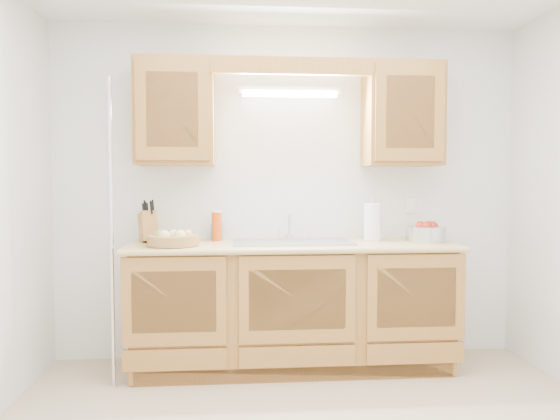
{
  "coord_description": "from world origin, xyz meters",
  "views": [
    {
      "loc": [
        -0.41,
        -2.64,
        1.33
      ],
      "look_at": [
        -0.12,
        0.85,
        1.15
      ],
      "focal_mm": 35.0,
      "sensor_mm": 36.0,
      "label": 1
    }
  ],
  "objects": [
    {
      "name": "room",
      "position": [
        0.0,
        0.0,
        1.25
      ],
      "size": [
        3.52,
        3.5,
        2.5
      ],
      "color": "tan",
      "rests_on": "ground"
    },
    {
      "name": "base_cabinets",
      "position": [
        0.0,
        1.2,
        0.44
      ],
      "size": [
        2.2,
        0.6,
        0.86
      ],
      "primitive_type": "cube",
      "color": "#A87331",
      "rests_on": "ground"
    },
    {
      "name": "countertop",
      "position": [
        0.0,
        1.19,
        0.88
      ],
      "size": [
        2.3,
        0.63,
        0.04
      ],
      "primitive_type": "cube",
      "color": "tan",
      "rests_on": "base_cabinets"
    },
    {
      "name": "upper_cabinet_left",
      "position": [
        -0.83,
        1.33,
        1.83
      ],
      "size": [
        0.55,
        0.33,
        0.75
      ],
      "primitive_type": "cube",
      "color": "#A87331",
      "rests_on": "room"
    },
    {
      "name": "upper_cabinet_right",
      "position": [
        0.83,
        1.33,
        1.83
      ],
      "size": [
        0.55,
        0.33,
        0.75
      ],
      "primitive_type": "cube",
      "color": "#A87331",
      "rests_on": "room"
    },
    {
      "name": "valance",
      "position": [
        0.0,
        1.19,
        2.14
      ],
      "size": [
        2.2,
        0.05,
        0.12
      ],
      "primitive_type": "cube",
      "color": "#A87331",
      "rests_on": "room"
    },
    {
      "name": "fluorescent_fixture",
      "position": [
        0.0,
        1.42,
        2.0
      ],
      "size": [
        0.76,
        0.08,
        0.08
      ],
      "color": "white",
      "rests_on": "room"
    },
    {
      "name": "sink",
      "position": [
        0.0,
        1.21,
        0.83
      ],
      "size": [
        0.84,
        0.46,
        0.36
      ],
      "color": "#9E9EA3",
      "rests_on": "countertop"
    },
    {
      "name": "wire_shelf_pole",
      "position": [
        -1.2,
        0.94,
        1.0
      ],
      "size": [
        0.03,
        0.03,
        2.0
      ],
      "primitive_type": "cylinder",
      "color": "silver",
      "rests_on": "ground"
    },
    {
      "name": "outlet_plate",
      "position": [
        0.95,
        1.49,
        1.15
      ],
      "size": [
        0.08,
        0.01,
        0.12
      ],
      "primitive_type": "cube",
      "color": "white",
      "rests_on": "room"
    },
    {
      "name": "fruit_basket",
      "position": [
        -0.82,
        1.08,
        0.95
      ],
      "size": [
        0.36,
        0.36,
        0.11
      ],
      "rotation": [
        0.0,
        0.0,
        -0.03
      ],
      "color": "#AE7F46",
      "rests_on": "countertop"
    },
    {
      "name": "knife_block",
      "position": [
        -1.03,
        1.33,
        1.01
      ],
      "size": [
        0.17,
        0.21,
        0.32
      ],
      "rotation": [
        0.0,
        0.0,
        0.41
      ],
      "color": "#A87331",
      "rests_on": "countertop"
    },
    {
      "name": "orange_canister",
      "position": [
        -0.54,
        1.36,
        1.01
      ],
      "size": [
        0.09,
        0.09,
        0.22
      ],
      "rotation": [
        0.0,
        0.0,
        -0.36
      ],
      "color": "#CD480B",
      "rests_on": "countertop"
    },
    {
      "name": "soap_bottle",
      "position": [
        -0.54,
        1.43,
        0.99
      ],
      "size": [
        0.09,
        0.09,
        0.18
      ],
      "primitive_type": "imported",
      "rotation": [
        0.0,
        0.0,
        -0.07
      ],
      "color": "blue",
      "rests_on": "countertop"
    },
    {
      "name": "sponge",
      "position": [
        0.65,
        1.44,
        0.91
      ],
      "size": [
        0.12,
        0.1,
        0.02
      ],
      "rotation": [
        0.0,
        0.0,
        -0.37
      ],
      "color": "#CC333F",
      "rests_on": "countertop"
    },
    {
      "name": "paper_towel",
      "position": [
        0.6,
        1.29,
        1.03
      ],
      "size": [
        0.16,
        0.16,
        0.32
      ],
      "rotation": [
        0.0,
        0.0,
        -0.16
      ],
      "color": "silver",
      "rests_on": "countertop"
    },
    {
      "name": "apple_bowl",
      "position": [
        0.96,
        1.18,
        0.97
      ],
      "size": [
        0.3,
        0.3,
        0.15
      ],
      "rotation": [
        0.0,
        0.0,
        0.04
      ],
      "color": "silver",
      "rests_on": "countertop"
    }
  ]
}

